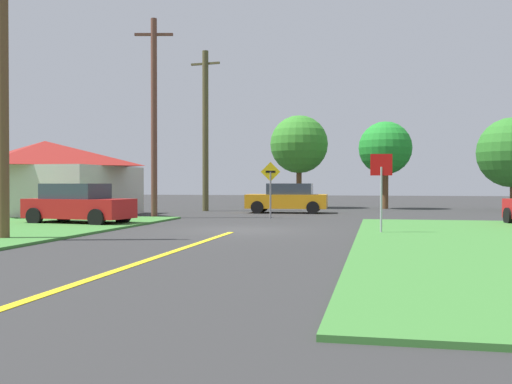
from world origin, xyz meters
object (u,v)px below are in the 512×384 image
object	(u,v)px
utility_pole_far	(205,130)
barn	(45,178)
utility_pole_near	(3,96)
stop_sign	(381,179)
utility_pole_mid	(154,116)
oak_tree_right	(385,148)
parked_car_near_building	(78,204)
car_approaching_junction	(288,198)
pine_tree_center	(299,145)
direction_sign	(270,183)

from	to	relation	value
utility_pole_far	barn	xyz separation A→B (m)	(-6.74, -6.02, -2.88)
utility_pole_near	stop_sign	bearing A→B (deg)	21.19
stop_sign	utility_pole_mid	size ratio (longest dim) A/B	0.27
utility_pole_mid	utility_pole_far	size ratio (longest dim) A/B	0.99
utility_pole_far	barn	size ratio (longest dim) A/B	1.16
stop_sign	oak_tree_right	world-z (taller)	oak_tree_right
utility_pole_mid	parked_car_near_building	bearing A→B (deg)	-105.15
oak_tree_right	barn	distance (m)	20.56
car_approaching_junction	pine_tree_center	world-z (taller)	pine_tree_center
pine_tree_center	parked_car_near_building	bearing A→B (deg)	-110.38
utility_pole_near	barn	distance (m)	14.05
parked_car_near_building	stop_sign	bearing A→B (deg)	-2.66
oak_tree_right	barn	world-z (taller)	oak_tree_right
utility_pole_near	utility_pole_far	xyz separation A→B (m)	(0.52, 18.42, 0.68)
direction_sign	barn	xyz separation A→B (m)	(-11.83, 0.70, 0.27)
stop_sign	direction_sign	size ratio (longest dim) A/B	0.98
stop_sign	utility_pole_near	distance (m)	11.56
car_approaching_junction	direction_sign	xyz separation A→B (m)	(0.02, -5.41, 0.82)
direction_sign	oak_tree_right	world-z (taller)	oak_tree_right
stop_sign	utility_pole_near	size ratio (longest dim) A/B	0.32
utility_pole_mid	barn	size ratio (longest dim) A/B	1.15
stop_sign	pine_tree_center	xyz separation A→B (m)	(-5.21, 19.78, 2.42)
utility_pole_near	pine_tree_center	xyz separation A→B (m)	(5.34, 23.87, 0.09)
parked_car_near_building	car_approaching_junction	bearing A→B (deg)	66.35
pine_tree_center	oak_tree_right	world-z (taller)	pine_tree_center
stop_sign	pine_tree_center	size ratio (longest dim) A/B	0.42
car_approaching_junction	stop_sign	bearing A→B (deg)	108.59
stop_sign	utility_pole_far	world-z (taller)	utility_pole_far
parked_car_near_building	pine_tree_center	bearing A→B (deg)	78.16
utility_pole_near	barn	world-z (taller)	utility_pole_near
utility_pole_far	utility_pole_near	bearing A→B (deg)	-91.62
parked_car_near_building	pine_tree_center	distance (m)	18.94
direction_sign	barn	size ratio (longest dim) A/B	0.32
direction_sign	pine_tree_center	bearing A→B (deg)	91.30
parked_car_near_building	barn	bearing A→B (deg)	138.76
car_approaching_junction	utility_pole_mid	xyz separation A→B (m)	(-5.44, -5.91, 3.99)
parked_car_near_building	car_approaching_junction	distance (m)	12.66
utility_pole_near	direction_sign	xyz separation A→B (m)	(5.62, 11.71, -2.48)
stop_sign	utility_pole_mid	bearing A→B (deg)	-38.02
car_approaching_junction	barn	distance (m)	12.77
car_approaching_junction	oak_tree_right	world-z (taller)	oak_tree_right
barn	parked_car_near_building	bearing A→B (deg)	-49.79
stop_sign	car_approaching_junction	world-z (taller)	stop_sign
car_approaching_junction	utility_pole_mid	bearing A→B (deg)	45.10
utility_pole_mid	stop_sign	bearing A→B (deg)	-34.40
parked_car_near_building	direction_sign	distance (m)	8.63
utility_pole_near	utility_pole_mid	xyz separation A→B (m)	(0.15, 11.21, 0.70)
stop_sign	barn	distance (m)	18.72
car_approaching_junction	oak_tree_right	bearing A→B (deg)	-131.56
pine_tree_center	oak_tree_right	size ratio (longest dim) A/B	1.10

